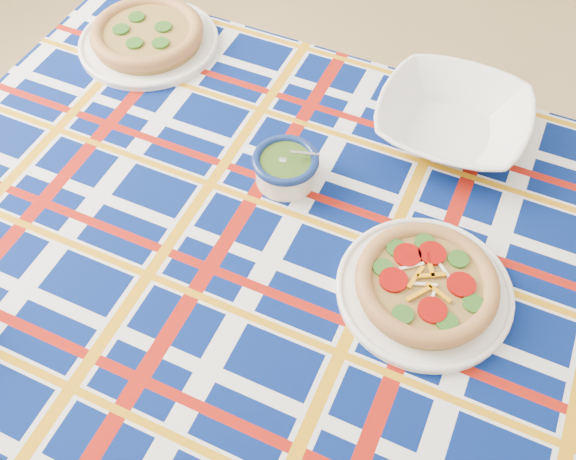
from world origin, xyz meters
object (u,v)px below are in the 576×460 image
(dining_table, at_px, (326,278))
(main_focaccia_plate, at_px, (426,283))
(pesto_bowl, at_px, (286,166))
(serving_bowl, at_px, (452,121))

(dining_table, xyz_separation_m, main_focaccia_plate, (0.16, -0.03, 0.10))
(dining_table, height_order, main_focaccia_plate, main_focaccia_plate)
(main_focaccia_plate, bearing_deg, pesto_bowl, 147.71)
(main_focaccia_plate, bearing_deg, dining_table, 168.71)
(dining_table, height_order, pesto_bowl, pesto_bowl)
(main_focaccia_plate, bearing_deg, serving_bowl, 90.16)
(main_focaccia_plate, xyz_separation_m, pesto_bowl, (-0.27, 0.17, 0.01))
(serving_bowl, bearing_deg, pesto_bowl, -145.13)
(serving_bowl, bearing_deg, dining_table, -116.07)
(main_focaccia_plate, distance_m, serving_bowl, 0.35)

